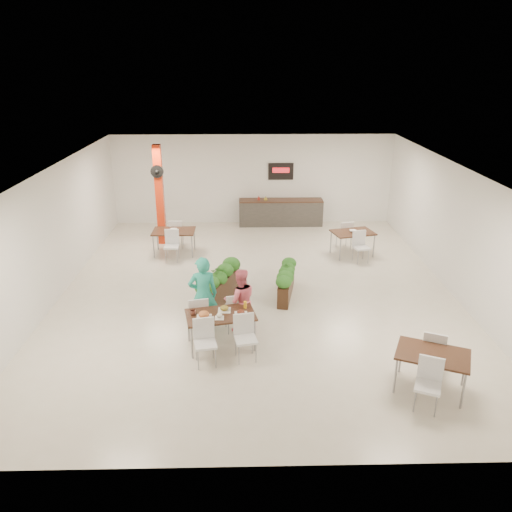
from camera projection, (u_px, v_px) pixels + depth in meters
The scene contains 12 objects.
ground at pixel (257, 291), 12.94m from camera, with size 12.00×12.00×0.00m, color beige.
room_shell at pixel (257, 217), 12.21m from camera, with size 10.10×12.10×3.22m.
red_column at pixel (160, 194), 15.80m from camera, with size 0.40×0.41×3.20m.
service_counter at pixel (281, 212), 18.05m from camera, with size 3.00×0.64×2.20m.
main_table at pixel (220, 319), 10.23m from camera, with size 1.53×1.83×0.92m.
diner_man at pixel (203, 295), 10.75m from camera, with size 0.64×0.42×1.75m, color teal.
diner_woman at pixel (240, 300), 10.82m from camera, with size 0.71×0.55×1.46m, color #FB6F86.
planter_left at pixel (219, 284), 12.14m from camera, with size 0.98×1.80×1.00m.
planter_right at pixel (286, 278), 12.55m from camera, with size 0.64×1.69×0.89m.
side_table_a at pixel (174, 234), 15.27m from camera, with size 1.28×1.62×0.92m.
side_table_b at pixel (353, 235), 15.16m from camera, with size 1.39×1.67×0.92m.
side_table_c at pixel (432, 359), 8.86m from camera, with size 1.48×1.65×0.92m.
Camera 1 is at (-0.30, -11.71, 5.57)m, focal length 35.00 mm.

